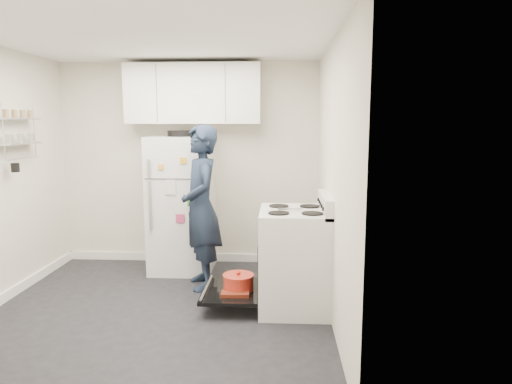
# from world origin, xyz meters

# --- Properties ---
(room) EXTENTS (3.21, 3.21, 2.51)m
(room) POSITION_xyz_m (-0.03, 0.03, 1.21)
(room) COLOR black
(room) RESTS_ON ground
(electric_range) EXTENTS (0.66, 0.76, 1.10)m
(electric_range) POSITION_xyz_m (1.26, 0.15, 0.47)
(electric_range) COLOR silver
(electric_range) RESTS_ON ground
(open_oven_door) EXTENTS (0.55, 0.70, 0.23)m
(open_oven_door) POSITION_xyz_m (0.71, 0.15, 0.19)
(open_oven_door) COLOR black
(open_oven_door) RESTS_ON ground
(refrigerator) EXTENTS (0.72, 0.74, 1.67)m
(refrigerator) POSITION_xyz_m (-0.03, 1.25, 0.81)
(refrigerator) COLOR silver
(refrigerator) RESTS_ON ground
(upper_cabinets) EXTENTS (1.60, 0.33, 0.70)m
(upper_cabinets) POSITION_xyz_m (0.10, 1.43, 2.10)
(upper_cabinets) COLOR silver
(upper_cabinets) RESTS_ON room
(wall_shelf_rack) EXTENTS (0.14, 0.60, 0.61)m
(wall_shelf_rack) POSITION_xyz_m (-1.52, 0.49, 1.68)
(wall_shelf_rack) COLOR #B2B2B7
(wall_shelf_rack) RESTS_ON room
(person) EXTENTS (0.61, 0.74, 1.74)m
(person) POSITION_xyz_m (0.30, 0.67, 0.87)
(person) COLOR #162032
(person) RESTS_ON ground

